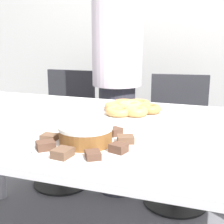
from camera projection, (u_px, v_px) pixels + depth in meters
wall_back at (167, 15)px, 2.69m from camera, size 8.00×0.05×2.60m
table at (98, 139)px, 1.36m from camera, size 1.97×1.02×0.76m
person_standing at (117, 78)px, 2.14m from camera, size 0.34×0.34×1.59m
office_chair_left at (64, 132)px, 2.41m from camera, size 0.44×0.44×0.86m
office_chair_right at (177, 144)px, 2.13m from camera, size 0.50×0.50×0.86m
plate_cake at (86, 145)px, 1.06m from camera, size 0.36×0.36×0.01m
plate_donuts at (130, 111)px, 1.54m from camera, size 0.38×0.38×0.01m
frosted_cake at (86, 134)px, 1.05m from camera, size 0.18×0.18×0.06m
lamington_0 at (119, 148)px, 0.98m from camera, size 0.06×0.06×0.03m
lamington_1 at (126, 139)px, 1.07m from camera, size 0.07×0.07×0.02m
lamington_2 at (114, 132)px, 1.15m from camera, size 0.06×0.06×0.03m
lamington_3 at (92, 128)px, 1.19m from camera, size 0.05×0.06×0.02m
lamington_4 at (68, 130)px, 1.17m from camera, size 0.06×0.06×0.02m
lamington_5 at (49, 137)px, 1.09m from camera, size 0.06×0.05×0.02m
lamington_6 at (46, 145)px, 1.00m from camera, size 0.08×0.08×0.03m
lamington_7 at (62, 153)px, 0.94m from camera, size 0.06×0.06×0.03m
lamington_8 at (93, 155)px, 0.93m from camera, size 0.06×0.07×0.02m
donut_0 at (130, 106)px, 1.54m from camera, size 0.12×0.12×0.04m
donut_1 at (117, 108)px, 1.52m from camera, size 0.12×0.12×0.03m
donut_2 at (119, 111)px, 1.44m from camera, size 0.13×0.13×0.03m
donut_3 at (136, 111)px, 1.43m from camera, size 0.11×0.11×0.04m
donut_4 at (149, 109)px, 1.48m from camera, size 0.11×0.11×0.04m
donut_5 at (141, 106)px, 1.55m from camera, size 0.11×0.11×0.03m
donut_6 at (138, 104)px, 1.60m from camera, size 0.12×0.12×0.04m
donut_7 at (124, 103)px, 1.62m from camera, size 0.12×0.12×0.03m
donut_8 at (117, 106)px, 1.57m from camera, size 0.12×0.12×0.03m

